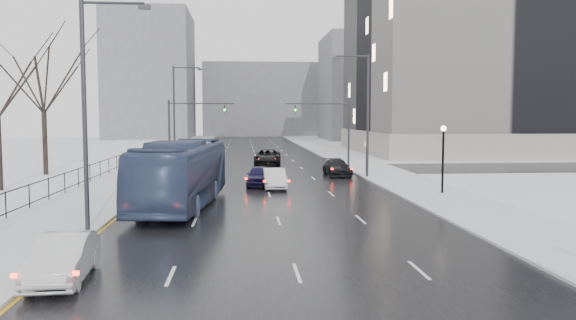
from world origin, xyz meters
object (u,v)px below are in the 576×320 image
object	(u,v)px
sedan_left_near	(63,258)
sedan_right_cross	(268,157)
streetlight_l_far	(176,110)
bus	(182,173)
tree_park_d	(0,192)
mast_signal_left	(181,126)
streetlight_l_near	(90,103)
sedan_right_near	(274,179)
streetlight_r_mid	(365,109)
mast_signal_right	(338,126)
sedan_center_near	(259,176)
tree_park_e	(46,176)
sedan_right_far	(337,168)
no_uturn_sign	(366,147)
lamppost_r_mid	(443,149)

from	to	relation	value
sedan_left_near	sedan_right_cross	xyz separation A→B (m)	(8.12, 40.03, 0.09)
streetlight_l_far	bus	bearing A→B (deg)	-82.97
tree_park_d	mast_signal_left	size ratio (longest dim) A/B	1.92
streetlight_l_near	sedan_right_cross	world-z (taller)	streetlight_l_near
sedan_right_near	streetlight_r_mid	bearing A→B (deg)	37.52
streetlight_r_mid	streetlight_l_far	world-z (taller)	same
streetlight_r_mid	mast_signal_right	distance (m)	8.18
tree_park_d	mast_signal_left	xyz separation A→B (m)	(10.47, 14.00, 4.11)
bus	sedan_right_near	size ratio (longest dim) A/B	3.10
streetlight_r_mid	sedan_center_near	bearing A→B (deg)	-152.83
streetlight_l_near	mast_signal_right	world-z (taller)	streetlight_l_near
streetlight_l_far	sedan_center_near	world-z (taller)	streetlight_l_far
bus	sedan_right_cross	xyz separation A→B (m)	(5.97, 26.04, -1.04)
streetlight_l_near	sedan_left_near	world-z (taller)	streetlight_l_near
tree_park_d	bus	xyz separation A→B (m)	(12.75, -7.25, 1.88)
tree_park_e	sedan_right_cross	distance (m)	21.06
tree_park_d	sedan_center_near	distance (m)	17.39
sedan_right_cross	sedan_right_far	xyz separation A→B (m)	(5.34, -10.93, -0.12)
sedan_right_cross	sedan_right_far	bearing A→B (deg)	-59.21
bus	sedan_right_far	xyz separation A→B (m)	(11.31, 15.11, -1.16)
sedan_right_near	sedan_right_cross	size ratio (longest dim) A/B	0.75
sedan_left_near	tree_park_e	bearing A→B (deg)	105.57
no_uturn_sign	tree_park_e	bearing A→B (deg)	180.00
sedan_right_near	sedan_right_cross	bearing A→B (deg)	87.72
bus	sedan_right_cross	bearing A→B (deg)	82.92
streetlight_l_near	sedan_right_near	world-z (taller)	streetlight_l_near
mast_signal_right	mast_signal_left	bearing A→B (deg)	180.00
tree_park_e	lamppost_r_mid	xyz separation A→B (m)	(29.20, -14.00, 2.94)
streetlight_l_far	streetlight_r_mid	bearing A→B (deg)	-36.30
tree_park_e	streetlight_r_mid	world-z (taller)	streetlight_r_mid
tree_park_d	sedan_right_cross	distance (m)	26.54
streetlight_r_mid	sedan_right_near	size ratio (longest dim) A/B	2.35
sedan_right_far	bus	bearing A→B (deg)	-128.82
streetlight_l_near	sedan_left_near	size ratio (longest dim) A/B	2.36
mast_signal_right	mast_signal_left	size ratio (longest dim) A/B	1.00
sedan_center_near	sedan_right_near	bearing A→B (deg)	-54.62
lamppost_r_mid	no_uturn_sign	distance (m)	14.13
sedan_right_cross	streetlight_r_mid	bearing A→B (deg)	-55.70
sedan_left_near	sedan_right_near	world-z (taller)	sedan_right_near
tree_park_d	streetlight_r_mid	distance (m)	27.24
lamppost_r_mid	streetlight_l_near	bearing A→B (deg)	-152.45
sedan_right_near	sedan_right_cross	xyz separation A→B (m)	(0.42, 18.90, 0.09)
sedan_center_near	sedan_right_cross	world-z (taller)	sedan_right_cross
tree_park_e	sedan_left_near	xyz separation A→B (m)	(11.00, -31.24, 0.74)
sedan_left_near	sedan_right_far	size ratio (longest dim) A/B	0.91
no_uturn_sign	sedan_right_cross	size ratio (longest dim) A/B	0.47
no_uturn_sign	sedan_center_near	bearing A→B (deg)	-138.95
tree_park_d	sedan_right_near	world-z (taller)	tree_park_d
mast_signal_right	sedan_right_far	xyz separation A→B (m)	(-1.07, -6.13, -3.39)
streetlight_r_mid	bus	size ratio (longest dim) A/B	0.76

